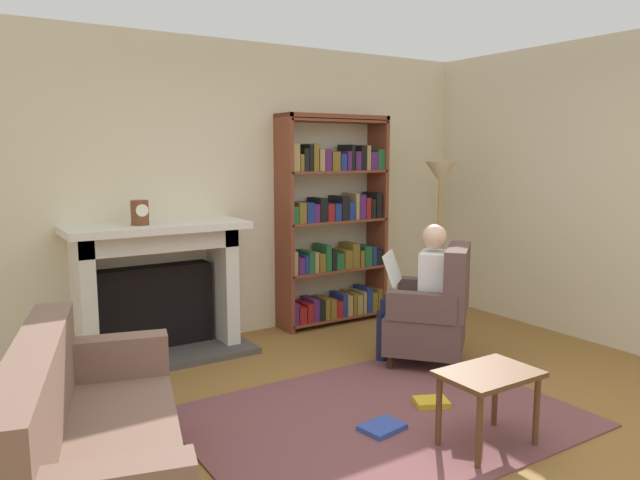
{
  "coord_description": "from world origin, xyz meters",
  "views": [
    {
      "loc": [
        -2.32,
        -2.58,
        1.71
      ],
      "look_at": [
        0.1,
        1.2,
        1.05
      ],
      "focal_mm": 33.82,
      "sensor_mm": 36.0,
      "label": 1
    }
  ],
  "objects_px": {
    "armchair_reading": "(434,312)",
    "side_table": "(489,383)",
    "bookshelf": "(334,224)",
    "mantel_clock": "(140,213)",
    "floor_lamp": "(440,186)",
    "fireplace": "(157,286)",
    "sofa_floral": "(90,453)",
    "seated_reader": "(420,288)"
  },
  "relations": [
    {
      "from": "armchair_reading",
      "to": "side_table",
      "type": "distance_m",
      "value": 1.42
    },
    {
      "from": "bookshelf",
      "to": "mantel_clock",
      "type": "bearing_deg",
      "value": -176.04
    },
    {
      "from": "side_table",
      "to": "floor_lamp",
      "type": "height_order",
      "value": "floor_lamp"
    },
    {
      "from": "fireplace",
      "to": "sofa_floral",
      "type": "relative_size",
      "value": 0.82
    },
    {
      "from": "seated_reader",
      "to": "side_table",
      "type": "xyz_separation_m",
      "value": [
        -0.64,
        -1.31,
        -0.24
      ]
    },
    {
      "from": "floor_lamp",
      "to": "bookshelf",
      "type": "bearing_deg",
      "value": 154.06
    },
    {
      "from": "mantel_clock",
      "to": "floor_lamp",
      "type": "distance_m",
      "value": 2.94
    },
    {
      "from": "mantel_clock",
      "to": "seated_reader",
      "type": "height_order",
      "value": "mantel_clock"
    },
    {
      "from": "armchair_reading",
      "to": "seated_reader",
      "type": "relative_size",
      "value": 0.85
    },
    {
      "from": "bookshelf",
      "to": "armchair_reading",
      "type": "bearing_deg",
      "value": -89.39
    },
    {
      "from": "armchair_reading",
      "to": "sofa_floral",
      "type": "relative_size",
      "value": 0.53
    },
    {
      "from": "side_table",
      "to": "sofa_floral",
      "type": "bearing_deg",
      "value": 166.04
    },
    {
      "from": "seated_reader",
      "to": "sofa_floral",
      "type": "relative_size",
      "value": 0.62
    },
    {
      "from": "fireplace",
      "to": "bookshelf",
      "type": "xyz_separation_m",
      "value": [
        1.81,
        0.03,
        0.41
      ]
    },
    {
      "from": "fireplace",
      "to": "seated_reader",
      "type": "xyz_separation_m",
      "value": [
        1.75,
        -1.31,
        0.03
      ]
    },
    {
      "from": "armchair_reading",
      "to": "side_table",
      "type": "relative_size",
      "value": 1.73
    },
    {
      "from": "fireplace",
      "to": "seated_reader",
      "type": "bearing_deg",
      "value": -36.83
    },
    {
      "from": "fireplace",
      "to": "floor_lamp",
      "type": "bearing_deg",
      "value": -8.94
    },
    {
      "from": "sofa_floral",
      "to": "floor_lamp",
      "type": "bearing_deg",
      "value": -51.38
    },
    {
      "from": "sofa_floral",
      "to": "armchair_reading",
      "type": "bearing_deg",
      "value": -61.24
    },
    {
      "from": "seated_reader",
      "to": "sofa_floral",
      "type": "height_order",
      "value": "seated_reader"
    },
    {
      "from": "mantel_clock",
      "to": "sofa_floral",
      "type": "xyz_separation_m",
      "value": [
        -0.85,
        -1.99,
        -0.91
      ]
    },
    {
      "from": "fireplace",
      "to": "seated_reader",
      "type": "height_order",
      "value": "seated_reader"
    },
    {
      "from": "seated_reader",
      "to": "side_table",
      "type": "height_order",
      "value": "seated_reader"
    },
    {
      "from": "fireplace",
      "to": "floor_lamp",
      "type": "height_order",
      "value": "floor_lamp"
    },
    {
      "from": "fireplace",
      "to": "armchair_reading",
      "type": "height_order",
      "value": "fireplace"
    },
    {
      "from": "mantel_clock",
      "to": "seated_reader",
      "type": "relative_size",
      "value": 0.17
    },
    {
      "from": "side_table",
      "to": "floor_lamp",
      "type": "distance_m",
      "value": 2.92
    },
    {
      "from": "sofa_floral",
      "to": "floor_lamp",
      "type": "xyz_separation_m",
      "value": [
        3.77,
        1.66,
        1.05
      ]
    },
    {
      "from": "armchair_reading",
      "to": "side_table",
      "type": "bearing_deg",
      "value": 18.97
    },
    {
      "from": "seated_reader",
      "to": "floor_lamp",
      "type": "relative_size",
      "value": 0.7
    },
    {
      "from": "mantel_clock",
      "to": "bookshelf",
      "type": "bearing_deg",
      "value": 3.96
    },
    {
      "from": "fireplace",
      "to": "bookshelf",
      "type": "bearing_deg",
      "value": 1.07
    },
    {
      "from": "floor_lamp",
      "to": "sofa_floral",
      "type": "bearing_deg",
      "value": -156.22
    },
    {
      "from": "mantel_clock",
      "to": "armchair_reading",
      "type": "height_order",
      "value": "mantel_clock"
    },
    {
      "from": "fireplace",
      "to": "mantel_clock",
      "type": "xyz_separation_m",
      "value": [
        -0.14,
        -0.1,
        0.63
      ]
    },
    {
      "from": "bookshelf",
      "to": "floor_lamp",
      "type": "xyz_separation_m",
      "value": [
        0.97,
        -0.47,
        0.37
      ]
    },
    {
      "from": "armchair_reading",
      "to": "seated_reader",
      "type": "distance_m",
      "value": 0.23
    },
    {
      "from": "armchair_reading",
      "to": "bookshelf",
      "type": "bearing_deg",
      "value": -129.82
    },
    {
      "from": "mantel_clock",
      "to": "sofa_floral",
      "type": "distance_m",
      "value": 2.35
    },
    {
      "from": "bookshelf",
      "to": "side_table",
      "type": "height_order",
      "value": "bookshelf"
    },
    {
      "from": "fireplace",
      "to": "armchair_reading",
      "type": "distance_m",
      "value": 2.31
    }
  ]
}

